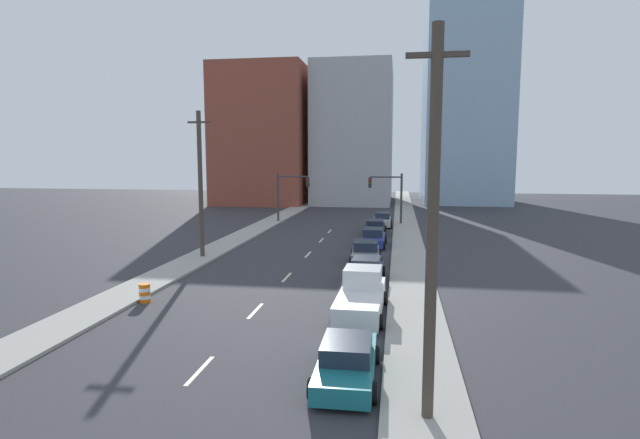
{
  "coord_description": "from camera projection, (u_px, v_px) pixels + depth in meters",
  "views": [
    {
      "loc": [
        6.62,
        -6.49,
        7.28
      ],
      "look_at": [
        0.32,
        33.83,
        2.2
      ],
      "focal_mm": 28.0,
      "sensor_mm": 36.0,
      "label": 1
    }
  ],
  "objects": [
    {
      "name": "lane_stripe_at_23m",
      "position": [
        287.0,
        277.0,
        30.52
      ],
      "size": [
        0.16,
        2.4,
        0.01
      ],
      "primitive_type": "cube",
      "color": "beige",
      "rests_on": "ground"
    },
    {
      "name": "sidewalk_left",
      "position": [
        276.0,
        219.0,
        58.97
      ],
      "size": [
        2.6,
        101.09,
        0.15
      ],
      "color": "#9E9B93",
      "rests_on": "ground"
    },
    {
      "name": "sedan_navy",
      "position": [
        366.0,
        271.0,
        29.3
      ],
      "size": [
        2.19,
        4.41,
        1.44
      ],
      "rotation": [
        0.0,
        0.0,
        -0.03
      ],
      "color": "#141E47",
      "rests_on": "ground"
    },
    {
      "name": "building_brick_left",
      "position": [
        266.0,
        136.0,
        79.94
      ],
      "size": [
        14.0,
        16.0,
        21.33
      ],
      "color": "brown",
      "rests_on": "ground"
    },
    {
      "name": "lane_stripe_at_37m",
      "position": [
        321.0,
        240.0,
        44.19
      ],
      "size": [
        0.16,
        2.4,
        0.01
      ],
      "primitive_type": "cube",
      "color": "beige",
      "rests_on": "ground"
    },
    {
      "name": "lane_stripe_at_9m",
      "position": [
        200.0,
        370.0,
        17.16
      ],
      "size": [
        0.16,
        2.4,
        0.01
      ],
      "primitive_type": "cube",
      "color": "beige",
      "rests_on": "ground"
    },
    {
      "name": "sedan_teal",
      "position": [
        347.0,
        361.0,
        16.39
      ],
      "size": [
        2.13,
        4.74,
        1.37
      ],
      "rotation": [
        0.0,
        0.0,
        0.01
      ],
      "color": "#196B75",
      "rests_on": "ground"
    },
    {
      "name": "utility_pole_right_near",
      "position": [
        433.0,
        227.0,
        13.19
      ],
      "size": [
        1.6,
        0.32,
        10.67
      ],
      "color": "#473D33",
      "rests_on": "ground"
    },
    {
      "name": "building_office_center",
      "position": [
        355.0,
        136.0,
        81.7
      ],
      "size": [
        12.0,
        20.0,
        21.55
      ],
      "color": "#A8A8AD",
      "rests_on": "ground"
    },
    {
      "name": "traffic_barrel",
      "position": [
        145.0,
        293.0,
        25.19
      ],
      "size": [
        0.56,
        0.56,
        0.95
      ],
      "color": "orange",
      "rests_on": "ground"
    },
    {
      "name": "traffic_signal_right",
      "position": [
        391.0,
        192.0,
        54.17
      ],
      "size": [
        3.7,
        0.35,
        5.58
      ],
      "color": "#38383D",
      "rests_on": "ground"
    },
    {
      "name": "traffic_signal_left",
      "position": [
        287.0,
        191.0,
        55.94
      ],
      "size": [
        3.7,
        0.35,
        5.58
      ],
      "color": "#38383D",
      "rests_on": "ground"
    },
    {
      "name": "lane_stripe_at_30m",
      "position": [
        308.0,
        254.0,
        37.65
      ],
      "size": [
        0.16,
        2.4,
        0.01
      ],
      "primitive_type": "cube",
      "color": "beige",
      "rests_on": "ground"
    },
    {
      "name": "lane_stripe_at_42m",
      "position": [
        330.0,
        231.0,
        49.48
      ],
      "size": [
        0.16,
        2.4,
        0.01
      ],
      "primitive_type": "cube",
      "color": "beige",
      "rests_on": "ground"
    },
    {
      "name": "building_glass_right",
      "position": [
        465.0,
        76.0,
        81.7
      ],
      "size": [
        13.0,
        20.0,
        41.14
      ],
      "color": "#8CADC6",
      "rests_on": "ground"
    },
    {
      "name": "lane_stripe_at_16m",
      "position": [
        255.0,
        311.0,
        23.82
      ],
      "size": [
        0.16,
        2.4,
        0.01
      ],
      "primitive_type": "cube",
      "color": "beige",
      "rests_on": "ground"
    },
    {
      "name": "utility_pole_left_mid",
      "position": [
        200.0,
        184.0,
        35.69
      ],
      "size": [
        1.6,
        0.32,
        10.56
      ],
      "color": "#473D33",
      "rests_on": "ground"
    },
    {
      "name": "sedan_black",
      "position": [
        375.0,
        228.0,
        47.47
      ],
      "size": [
        2.17,
        4.82,
        1.4
      ],
      "rotation": [
        0.0,
        0.0,
        0.02
      ],
      "color": "black",
      "rests_on": "ground"
    },
    {
      "name": "sedan_silver",
      "position": [
        382.0,
        220.0,
        52.86
      ],
      "size": [
        2.08,
        4.34,
        1.5
      ],
      "rotation": [
        0.0,
        0.0,
        0.02
      ],
      "color": "#B2B2BC",
      "rests_on": "ground"
    },
    {
      "name": "sedan_blue",
      "position": [
        373.0,
        238.0,
        41.12
      ],
      "size": [
        2.15,
        4.79,
        1.49
      ],
      "rotation": [
        0.0,
        0.0,
        -0.01
      ],
      "color": "navy",
      "rests_on": "ground"
    },
    {
      "name": "pickup_truck_white",
      "position": [
        361.0,
        296.0,
        23.32
      ],
      "size": [
        2.35,
        5.96,
        2.05
      ],
      "rotation": [
        0.0,
        0.0,
        -0.02
      ],
      "color": "silver",
      "rests_on": "ground"
    },
    {
      "name": "sedan_gray",
      "position": [
        366.0,
        253.0,
        34.83
      ],
      "size": [
        2.31,
        4.42,
        1.49
      ],
      "rotation": [
        0.0,
        0.0,
        0.05
      ],
      "color": "slate",
      "rests_on": "ground"
    },
    {
      "name": "sidewalk_right",
      "position": [
        405.0,
        221.0,
        56.66
      ],
      "size": [
        2.6,
        101.09,
        0.15
      ],
      "color": "#9E9B93",
      "rests_on": "ground"
    }
  ]
}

